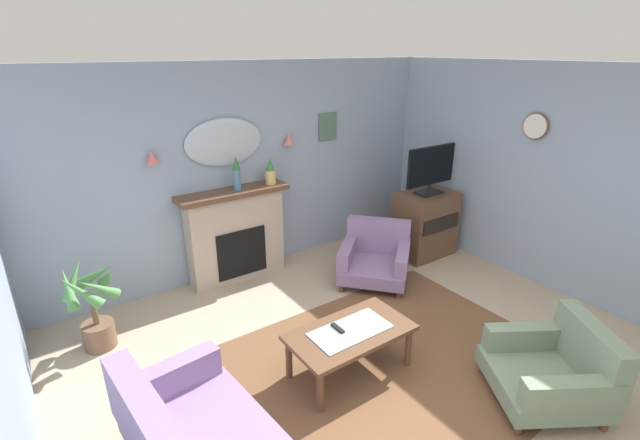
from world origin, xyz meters
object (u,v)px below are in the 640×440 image
tv_remote (338,328)px  tv_cabinet (425,224)px  wall_clock (536,126)px  fireplace (236,235)px  coffee_table (350,336)px  wall_mirror (224,142)px  framed_picture (328,127)px  armchair_in_corner (375,256)px  tv_flatscreen (431,169)px  mantel_vase_right (236,172)px  mantel_vase_centre (270,173)px  armchair_beside_couch (556,369)px  wall_sconce_right (289,139)px  potted_plant_tall_palm (93,306)px  wall_sconce_left (152,157)px

tv_remote → tv_cabinet: 2.78m
wall_clock → fireplace: bearing=146.8°
coffee_table → tv_remote: bearing=138.0°
wall_mirror → tv_remote: 2.60m
framed_picture → tv_remote: (-1.53, -2.29, -1.30)m
armchair_in_corner → fireplace: bearing=143.8°
framed_picture → tv_flatscreen: framed_picture is taller
mantel_vase_right → mantel_vase_centre: (0.45, 0.00, -0.08)m
fireplace → armchair_in_corner: fireplace is taller
mantel_vase_centre → wall_clock: size_ratio=1.07×
wall_clock → coffee_table: size_ratio=0.28×
mantel_vase_right → tv_remote: (-0.08, -2.11, -0.93)m
armchair_beside_couch → armchair_in_corner: (0.18, 2.41, 0.00)m
framed_picture → tv_remote: 3.05m
fireplace → wall_sconce_right: (0.85, 0.09, 1.09)m
coffee_table → mantel_vase_centre: bearing=78.4°
potted_plant_tall_palm → framed_picture: bearing=11.9°
mantel_vase_right → wall_clock: bearing=-33.3°
wall_sconce_left → tv_remote: wall_sconce_left is taller
framed_picture → mantel_vase_centre: bearing=-169.8°
wall_mirror → wall_clock: wall_clock is taller
potted_plant_tall_palm → armchair_in_corner: bearing=-9.0°
mantel_vase_right → mantel_vase_centre: size_ratio=1.23×
wall_clock → potted_plant_tall_palm: 5.10m
wall_sconce_left → tv_cabinet: bearing=-16.3°
wall_mirror → wall_sconce_left: wall_mirror is taller
tv_flatscreen → wall_sconce_right: bearing=148.3°
tv_flatscreen → tv_remote: bearing=-153.3°
coffee_table → tv_cabinet: (2.39, 1.34, 0.07)m
potted_plant_tall_palm → fireplace: bearing=17.0°
armchair_in_corner → potted_plant_tall_palm: (-3.13, 0.50, 0.16)m
wall_mirror → armchair_in_corner: size_ratio=0.84×
potted_plant_tall_palm → wall_sconce_left: bearing=35.2°
mantel_vase_right → wall_clock: wall_clock is taller
wall_sconce_right → tv_flatscreen: (1.59, -0.98, -0.41)m
wall_sconce_right → tv_cabinet: size_ratio=0.16×
wall_clock → tv_flatscreen: wall_clock is taller
tv_remote → armchair_in_corner: bearing=37.7°
coffee_table → wall_sconce_left: bearing=111.3°
wall_sconce_left → framed_picture: bearing=1.5°
framed_picture → potted_plant_tall_palm: (-3.23, -0.68, -1.29)m
fireplace → tv_flatscreen: 2.69m
tv_flatscreen → potted_plant_tall_palm: tv_flatscreen is taller
wall_sconce_left → tv_flatscreen: 3.46m
wall_sconce_right → wall_clock: wall_clock is taller
tv_remote → mantel_vase_right: bearing=87.7°
mantel_vase_right → framed_picture: (1.45, 0.18, 0.37)m
wall_sconce_left → armchair_in_corner: bearing=-26.4°
mantel_vase_right → coffee_table: bearing=-90.0°
mantel_vase_right → armchair_beside_couch: (1.17, -3.40, -1.07)m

